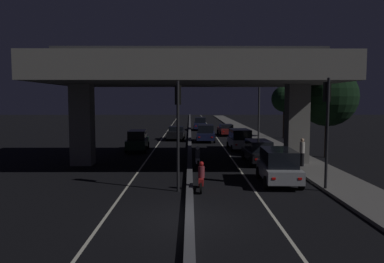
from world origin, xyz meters
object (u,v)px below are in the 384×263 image
car_black_second_oncoming (176,133)px  car_dark_blue_sixth (200,124)px  car_black_second (258,151)px  street_lamp (255,94)px  traffic_light_left_of_median (178,117)px  car_dark_red_fifth (226,130)px  motorcycle_white_filtering_mid (198,159)px  motorcycle_red_filtering_near (201,178)px  traffic_light_right_of_median (327,115)px  car_dark_green_lead_oncoming (138,140)px  pedestrian_on_sidewalk (302,152)px  car_silver_lead (278,165)px  car_dark_blue_fourth (206,133)px  car_white_third (240,139)px

car_black_second_oncoming → car_dark_blue_sixth: bearing=169.0°
car_black_second → street_lamp: bearing=-9.5°
traffic_light_left_of_median → car_dark_blue_sixth: 37.61m
street_lamp → car_dark_blue_sixth: 19.25m
traffic_light_left_of_median → car_dark_red_fifth: traffic_light_left_of_median is taller
motorcycle_white_filtering_mid → motorcycle_red_filtering_near: bearing=178.1°
traffic_light_left_of_median → car_black_second_oncoming: size_ratio=1.31×
traffic_light_right_of_median → motorcycle_white_filtering_mid: bearing=135.4°
car_dark_green_lead_oncoming → motorcycle_red_filtering_near: 15.47m
traffic_light_left_of_median → pedestrian_on_sidewalk: bearing=37.4°
car_black_second_oncoming → motorcycle_red_filtering_near: bearing=7.1°
car_silver_lead → car_dark_blue_fourth: (-3.04, 20.27, -0.02)m
street_lamp → car_dark_green_lead_oncoming: (-11.16, -4.70, -4.12)m
car_black_second → car_dark_blue_fourth: (-3.17, 13.66, 0.11)m
car_silver_lead → car_white_third: 13.86m
pedestrian_on_sidewalk → motorcycle_red_filtering_near: bearing=-138.5°
car_black_second → traffic_light_right_of_median: bearing=-168.8°
street_lamp → pedestrian_on_sidewalk: street_lamp is taller
car_silver_lead → pedestrian_on_sidewalk: (2.60, 4.44, 0.10)m
car_black_second → motorcycle_red_filtering_near: size_ratio=2.54×
car_dark_blue_fourth → car_dark_blue_sixth: (-0.18, 15.57, -0.01)m
car_silver_lead → motorcycle_white_filtering_mid: (-4.24, 4.45, -0.36)m
car_dark_red_fifth → car_dark_blue_fourth: bearing=155.5°
traffic_light_left_of_median → car_dark_red_fifth: size_ratio=1.20×
car_white_third → car_black_second_oncoming: size_ratio=1.00×
car_dark_green_lead_oncoming → motorcycle_red_filtering_near: car_dark_green_lead_oncoming is taller
traffic_light_right_of_median → car_silver_lead: size_ratio=1.33×
car_white_third → street_lamp: bearing=-29.5°
car_dark_blue_fourth → car_dark_green_lead_oncoming: 9.64m
traffic_light_left_of_median → motorcycle_white_filtering_mid: traffic_light_left_of_median is taller
motorcycle_red_filtering_near → traffic_light_left_of_median: bearing=95.8°
car_black_second → car_dark_blue_fourth: car_dark_blue_fourth is taller
car_white_third → car_dark_green_lead_oncoming: 9.20m
motorcycle_white_filtering_mid → car_black_second: bearing=-66.2°
car_dark_red_fifth → pedestrian_on_sidewalk: 23.08m
traffic_light_left_of_median → street_lamp: 20.64m
car_silver_lead → car_dark_blue_fourth: bearing=10.8°
traffic_light_left_of_median → car_silver_lead: 6.19m
car_dark_green_lead_oncoming → car_dark_blue_sixth: bearing=162.9°
traffic_light_left_of_median → motorcycle_red_filtering_near: traffic_light_left_of_median is taller
car_dark_red_fifth → car_dark_blue_sixth: 9.01m
car_dark_blue_sixth → car_black_second: bearing=-172.4°
street_lamp → car_dark_green_lead_oncoming: street_lamp is taller
street_lamp → car_dark_green_lead_oncoming: size_ratio=1.92×
traffic_light_right_of_median → street_lamp: bearing=90.4°
street_lamp → motorcycle_white_filtering_mid: (-6.03, -13.25, -4.43)m
motorcycle_red_filtering_near → motorcycle_white_filtering_mid: motorcycle_red_filtering_near is taller
car_silver_lead → pedestrian_on_sidewalk: size_ratio=2.28×
car_white_third → car_dark_blue_fourth: (-2.82, 6.41, -0.00)m
traffic_light_right_of_median → street_lamp: 19.37m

